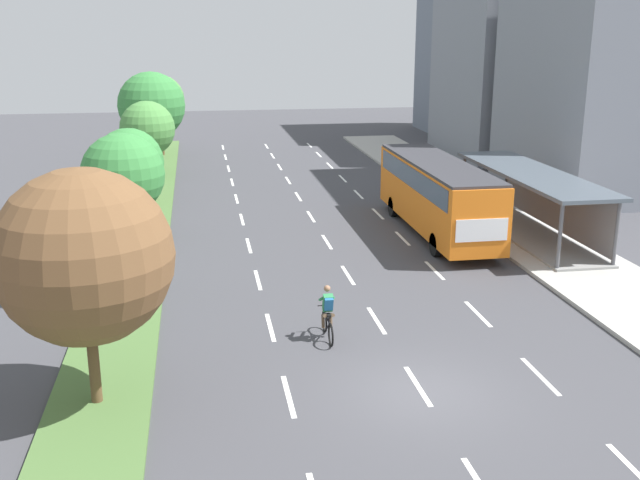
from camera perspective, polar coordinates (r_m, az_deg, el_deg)
ground_plane at (r=20.17m, az=7.81°, el=-11.49°), size 140.00×140.00×0.00m
median_strip at (r=38.25m, az=-13.30°, el=1.67°), size 2.60×52.00×0.12m
sidewalk_right at (r=40.92m, az=12.02°, el=2.70°), size 4.50×52.00×0.15m
lane_divider_left at (r=37.35m, az=-6.02°, el=1.59°), size 0.14×49.21×0.01m
lane_divider_center at (r=37.71m, az=-0.70°, el=1.81°), size 0.14×49.21×0.01m
lane_divider_right at (r=38.38m, az=4.47°, el=2.02°), size 0.14×49.21×0.01m
bus_shelter at (r=35.16m, az=16.21°, el=3.24°), size 2.90×11.53×2.86m
bus at (r=34.62m, az=8.96°, el=3.83°), size 2.54×11.29×3.37m
cyclist at (r=22.82m, az=0.59°, el=-5.77°), size 0.46×1.82×1.71m
median_tree_nearest at (r=18.70m, az=-17.66°, el=-1.27°), size 4.34×4.34×6.01m
median_tree_second at (r=25.95m, az=-14.90°, el=4.82°), size 2.80×2.80×5.77m
median_tree_third at (r=33.66m, az=-14.45°, el=5.75°), size 3.02×3.02×4.95m
median_tree_fourth at (r=41.12m, az=-13.12°, el=8.31°), size 2.93×2.93×5.40m
median_tree_fifth at (r=48.68m, az=-12.82°, el=10.03°), size 4.21×4.21×6.50m
median_tree_farthest at (r=56.32m, az=-12.22°, el=10.49°), size 3.59×3.59×5.86m
building_near_right at (r=46.59m, az=21.89°, el=13.39°), size 9.76×11.69×16.04m
building_mid_right at (r=57.85m, az=15.21°, el=12.54°), size 10.32×11.22×12.57m
building_far_right at (r=68.01m, az=13.29°, el=15.19°), size 10.11×13.60×17.50m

